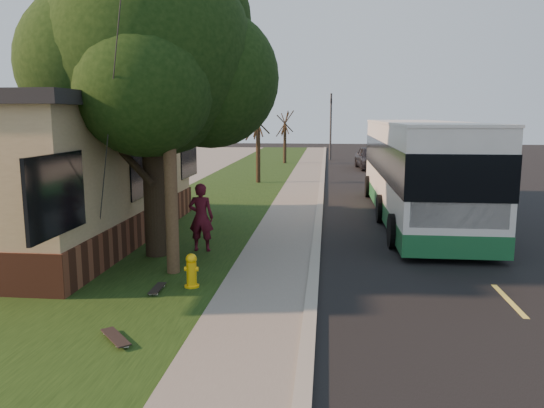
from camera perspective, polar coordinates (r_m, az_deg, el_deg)
The scene contains 17 objects.
ground at distance 11.39m, azimuth 4.34°, elevation -9.63°, with size 120.00×120.00×0.00m, color black.
road at distance 21.42m, azimuth 15.91°, elevation -0.85°, with size 8.00×80.00×0.01m, color black.
curb at distance 21.08m, azimuth 5.15°, elevation -0.53°, with size 0.25×80.00×0.12m, color gray.
sidewalk at distance 21.12m, azimuth 2.43°, elevation -0.54°, with size 2.00×80.00×0.08m, color slate.
grass_verge at distance 21.62m, azimuth -6.86°, elevation -0.38°, with size 5.00×80.00×0.07m, color black.
fire_hydrant at distance 11.62m, azimuth -8.66°, elevation -7.10°, with size 0.32×0.32×0.74m.
utility_pole at distance 12.32m, azimuth -11.23°, elevation 13.53°, with size 2.86×3.21×9.07m.
leafy_tree at distance 14.20m, azimuth -12.74°, elevation 15.10°, with size 6.30×6.00×7.80m.
bare_tree_near at distance 29.05m, azimuth -1.50°, elevation 6.42°, with size 1.38×1.21×4.31m.
bare_tree_far at distance 40.93m, azimuth 1.40°, elevation 7.12°, with size 1.38×1.21×4.03m.
traffic_signal at distance 44.76m, azimuth 6.34°, elevation 8.76°, with size 0.18×0.22×5.50m.
transit_bus at distance 20.01m, azimuth 15.36°, elevation 3.86°, with size 3.00×12.99×3.51m.
skateboarder at distance 14.49m, azimuth -7.64°, elevation -1.42°, with size 0.68×0.45×1.86m, color #4B0F1D.
skateboard_main at distance 11.58m, azimuth -12.24°, elevation -8.87°, with size 0.21×0.77×0.07m.
skateboard_spare at distance 9.33m, azimuth -16.48°, elevation -13.61°, with size 0.75×0.80×0.08m.
dumpster at distance 18.54m, azimuth -19.36°, elevation -0.71°, with size 1.55×1.40×1.13m.
distant_car at distance 37.74m, azimuth 10.63°, elevation 4.93°, with size 1.89×4.71×1.60m, color black.
Camera 1 is at (0.27, -10.76, 3.74)m, focal length 35.00 mm.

